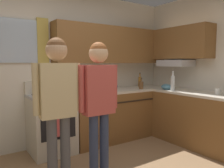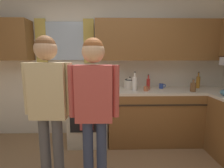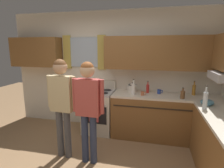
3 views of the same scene
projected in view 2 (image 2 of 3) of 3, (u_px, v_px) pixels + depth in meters
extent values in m
cube|color=silver|center=(99.00, 65.00, 3.09)|extent=(4.60, 0.10, 2.60)
cube|color=silver|center=(65.00, 41.00, 2.94)|extent=(0.65, 0.03, 0.65)
cube|color=gold|center=(41.00, 41.00, 2.92)|extent=(0.18, 0.04, 0.75)
cube|color=gold|center=(89.00, 41.00, 2.94)|extent=(0.18, 0.04, 0.75)
cube|color=brown|center=(165.00, 41.00, 2.84)|extent=(2.33, 0.32, 0.66)
cube|color=brown|center=(170.00, 116.00, 2.90)|extent=(2.12, 0.62, 0.86)
cube|color=beige|center=(171.00, 91.00, 2.83)|extent=(2.12, 0.62, 0.04)
cube|color=#2D2319|center=(179.00, 105.00, 2.54)|extent=(2.00, 0.01, 0.02)
cube|color=beige|center=(89.00, 117.00, 2.87)|extent=(0.63, 0.62, 0.86)
cube|color=black|center=(87.00, 121.00, 2.55)|extent=(0.51, 0.01, 0.36)
cylinder|color=#ADADB2|center=(86.00, 108.00, 2.49)|extent=(0.51, 0.02, 0.02)
cube|color=#ADADB2|center=(88.00, 91.00, 2.80)|extent=(0.63, 0.62, 0.04)
cube|color=beige|center=(90.00, 82.00, 3.04)|extent=(0.63, 0.08, 0.20)
cylinder|color=black|center=(78.00, 91.00, 2.65)|extent=(0.17, 0.17, 0.01)
cylinder|color=black|center=(97.00, 91.00, 2.66)|extent=(0.17, 0.17, 0.01)
cylinder|color=black|center=(80.00, 88.00, 2.92)|extent=(0.17, 0.17, 0.01)
cylinder|color=black|center=(98.00, 88.00, 2.93)|extent=(0.17, 0.17, 0.01)
cube|color=#CC4C4C|center=(86.00, 119.00, 2.51)|extent=(0.20, 0.02, 0.34)
cylinder|color=red|center=(148.00, 84.00, 2.91)|extent=(0.06, 0.06, 0.17)
cylinder|color=red|center=(148.00, 77.00, 2.89)|extent=(0.02, 0.02, 0.06)
cylinder|color=#3F382D|center=(148.00, 75.00, 2.89)|extent=(0.03, 0.03, 0.02)
cylinder|color=#B27223|center=(198.00, 82.00, 2.96)|extent=(0.06, 0.06, 0.20)
cylinder|color=#B27223|center=(199.00, 75.00, 2.94)|extent=(0.02, 0.02, 0.07)
cylinder|color=#3F382D|center=(199.00, 72.00, 2.93)|extent=(0.03, 0.03, 0.02)
cylinder|color=white|center=(135.00, 84.00, 2.70)|extent=(0.08, 0.08, 0.22)
cylinder|color=white|center=(135.00, 75.00, 2.67)|extent=(0.03, 0.03, 0.08)
cylinder|color=#3F382D|center=(135.00, 72.00, 2.67)|extent=(0.03, 0.03, 0.02)
cylinder|color=brown|center=(193.00, 87.00, 2.64)|extent=(0.08, 0.08, 0.14)
cylinder|color=brown|center=(194.00, 81.00, 2.63)|extent=(0.03, 0.03, 0.05)
cylinder|color=#3F382D|center=(194.00, 79.00, 2.62)|extent=(0.04, 0.04, 0.02)
cylinder|color=#2D479E|center=(161.00, 86.00, 2.92)|extent=(0.07, 0.07, 0.08)
torus|color=#2D479E|center=(164.00, 86.00, 2.92)|extent=(0.06, 0.01, 0.06)
cylinder|color=#B76642|center=(146.00, 89.00, 2.69)|extent=(0.07, 0.07, 0.08)
torus|color=#B76642|center=(149.00, 88.00, 2.69)|extent=(0.06, 0.01, 0.06)
cylinder|color=silver|center=(130.00, 85.00, 2.91)|extent=(0.20, 0.20, 0.14)
cone|color=silver|center=(130.00, 79.00, 2.89)|extent=(0.18, 0.18, 0.05)
sphere|color=black|center=(130.00, 77.00, 2.89)|extent=(0.02, 0.02, 0.02)
cone|color=silver|center=(137.00, 83.00, 2.91)|extent=(0.09, 0.04, 0.07)
torus|color=black|center=(130.00, 80.00, 2.90)|extent=(0.17, 0.17, 0.02)
cylinder|color=#4C4C51|center=(59.00, 154.00, 1.82)|extent=(0.11, 0.11, 0.81)
cylinder|color=#4C4C51|center=(45.00, 154.00, 1.82)|extent=(0.11, 0.11, 0.81)
cube|color=#D1BC8C|center=(48.00, 91.00, 1.71)|extent=(0.38, 0.18, 0.57)
cylinder|color=#D1BC8C|center=(70.00, 89.00, 1.70)|extent=(0.07, 0.07, 0.53)
cylinder|color=#D1BC8C|center=(27.00, 89.00, 1.71)|extent=(0.07, 0.07, 0.53)
sphere|color=tan|center=(46.00, 49.00, 1.64)|extent=(0.22, 0.22, 0.22)
sphere|color=brown|center=(45.00, 46.00, 1.64)|extent=(0.21, 0.21, 0.21)
cylinder|color=#2D3856|center=(102.00, 157.00, 1.77)|extent=(0.11, 0.11, 0.80)
cylinder|color=#2D3856|center=(88.00, 157.00, 1.77)|extent=(0.11, 0.11, 0.80)
cube|color=#BF4C47|center=(94.00, 94.00, 1.67)|extent=(0.37, 0.16, 0.57)
cylinder|color=#BF4C47|center=(116.00, 91.00, 1.66)|extent=(0.07, 0.07, 0.52)
cylinder|color=#BF4C47|center=(72.00, 91.00, 1.66)|extent=(0.07, 0.07, 0.52)
sphere|color=#DBAD84|center=(93.00, 51.00, 1.60)|extent=(0.22, 0.22, 0.22)
sphere|color=brown|center=(93.00, 48.00, 1.60)|extent=(0.20, 0.20, 0.20)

